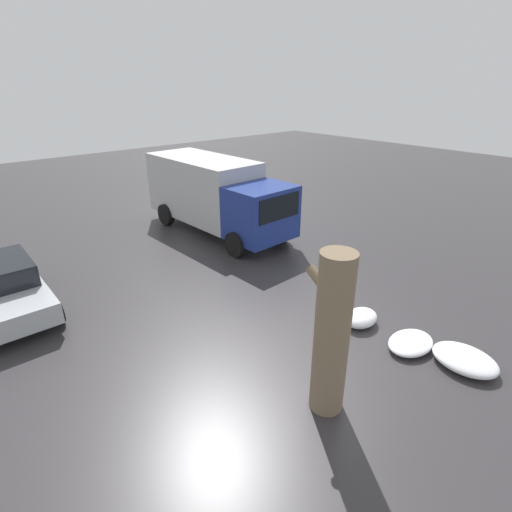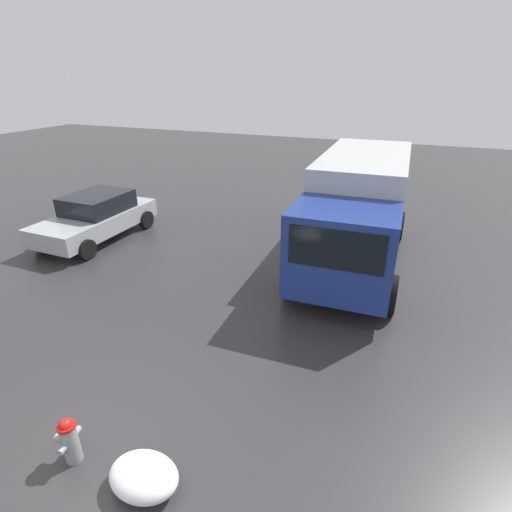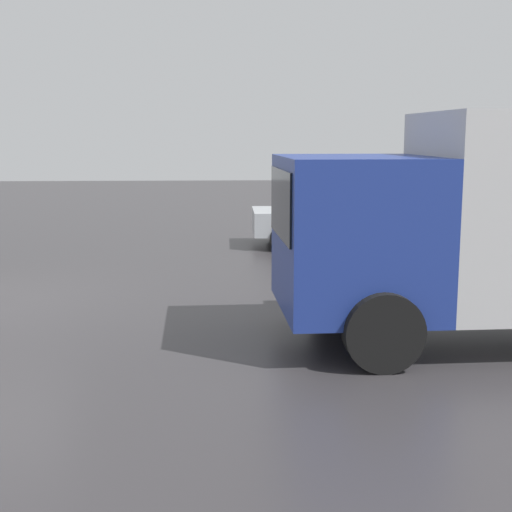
# 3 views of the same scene
# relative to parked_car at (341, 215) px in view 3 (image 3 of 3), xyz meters

# --- Properties ---
(parked_car) EXTENTS (4.06, 2.02, 1.42)m
(parked_car) POSITION_rel_parked_car_xyz_m (0.00, 0.00, 0.00)
(parked_car) COLOR #ADB2B7
(parked_car) RESTS_ON ground_plane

